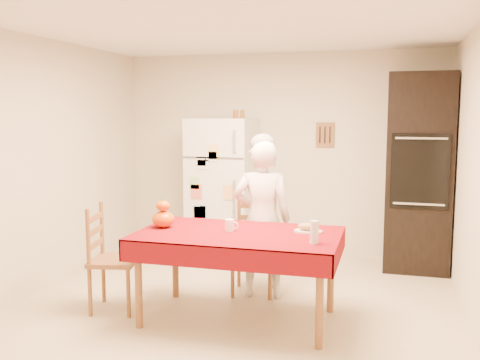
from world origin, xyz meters
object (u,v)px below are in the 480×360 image
at_px(oven_cabinet, 418,173).
at_px(wine_glass, 314,232).
at_px(refrigerator, 222,188).
at_px(seated_woman, 262,219).
at_px(dining_table, 238,241).
at_px(bread_plate, 308,231).
at_px(coffee_mug, 229,225).
at_px(chair_far, 255,241).
at_px(pumpkin_lower, 163,219).
at_px(chair_left, 107,254).

relative_size(oven_cabinet, wine_glass, 12.50).
distance_m(refrigerator, seated_woman, 1.55).
distance_m(seated_woman, wine_glass, 1.04).
relative_size(oven_cabinet, dining_table, 1.29).
bearing_deg(bread_plate, coffee_mug, -169.22).
height_order(chair_far, pumpkin_lower, chair_far).
bearing_deg(dining_table, chair_left, -176.07).
relative_size(pumpkin_lower, bread_plate, 0.82).
relative_size(refrigerator, wine_glass, 9.66).
xyz_separation_m(chair_far, bread_plate, (0.61, -0.60, 0.26)).
bearing_deg(oven_cabinet, coffee_mug, -129.39).
bearing_deg(seated_woman, chair_far, -58.89).
xyz_separation_m(dining_table, chair_left, (-1.19, -0.08, -0.18)).
distance_m(chair_far, bread_plate, 0.90).
bearing_deg(bread_plate, oven_cabinet, 62.55).
relative_size(chair_far, chair_left, 1.00).
bearing_deg(dining_table, wine_glass, -16.68).
bearing_deg(chair_left, pumpkin_lower, -90.22).
bearing_deg(pumpkin_lower, wine_glass, -9.08).
height_order(chair_far, chair_left, same).
xyz_separation_m(dining_table, pumpkin_lower, (-0.69, 0.02, 0.14)).
relative_size(oven_cabinet, chair_far, 2.32).
distance_m(chair_far, coffee_mug, 0.79).
height_order(refrigerator, oven_cabinet, oven_cabinet).
bearing_deg(chair_far, oven_cabinet, 32.88).
bearing_deg(bread_plate, pumpkin_lower, -173.47).
height_order(dining_table, pumpkin_lower, pumpkin_lower).
xyz_separation_m(refrigerator, dining_table, (0.76, -1.95, -0.16)).
height_order(wine_glass, bread_plate, wine_glass).
bearing_deg(chair_left, chair_far, -65.12).
bearing_deg(dining_table, bread_plate, 15.92).
height_order(seated_woman, bread_plate, seated_woman).
xyz_separation_m(refrigerator, coffee_mug, (0.67, -1.91, -0.04)).
bearing_deg(chair_left, bread_plate, -93.58).
height_order(refrigerator, pumpkin_lower, refrigerator).
distance_m(refrigerator, pumpkin_lower, 1.93).
distance_m(wine_glass, bread_plate, 0.38).
bearing_deg(seated_woman, pumpkin_lower, 31.81).
height_order(oven_cabinet, wine_glass, oven_cabinet).
bearing_deg(coffee_mug, wine_glass, -17.38).
xyz_separation_m(coffee_mug, wine_glass, (0.76, -0.24, 0.04)).
bearing_deg(refrigerator, wine_glass, -56.46).
bearing_deg(refrigerator, oven_cabinet, 1.18).
height_order(oven_cabinet, bread_plate, oven_cabinet).
xyz_separation_m(refrigerator, bread_plate, (1.33, -1.79, -0.08)).
bearing_deg(coffee_mug, refrigerator, 109.28).
height_order(chair_left, seated_woman, seated_woman).
bearing_deg(pumpkin_lower, refrigerator, 91.96).
bearing_deg(wine_glass, oven_cabinet, 68.75).
relative_size(chair_left, wine_glass, 5.40).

